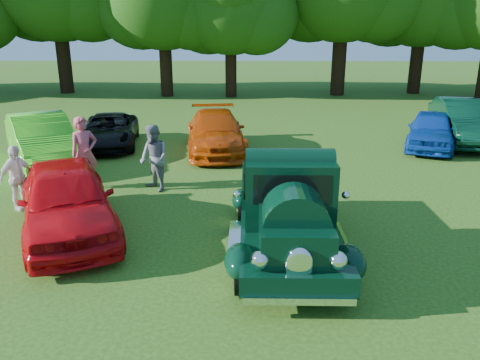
{
  "coord_description": "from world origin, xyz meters",
  "views": [
    {
      "loc": [
        0.82,
        -7.62,
        4.12
      ],
      "look_at": [
        0.66,
        1.77,
        1.1
      ],
      "focal_mm": 35.0,
      "sensor_mm": 36.0,
      "label": 1
    }
  ],
  "objects_px": {
    "back_car_orange": "(216,132)",
    "spectator_white": "(17,178)",
    "back_car_blue": "(431,130)",
    "spectator_grey": "(154,158)",
    "hero_pickup": "(287,210)",
    "spectator_pink": "(85,153)",
    "back_car_lime": "(42,140)",
    "back_car_green": "(464,121)",
    "back_car_black": "(109,131)",
    "red_convertible": "(67,199)"
  },
  "relations": [
    {
      "from": "back_car_orange",
      "to": "spectator_white",
      "type": "height_order",
      "value": "spectator_white"
    },
    {
      "from": "back_car_orange",
      "to": "back_car_blue",
      "type": "height_order",
      "value": "back_car_orange"
    },
    {
      "from": "spectator_white",
      "to": "spectator_grey",
      "type": "bearing_deg",
      "value": -38.47
    },
    {
      "from": "back_car_blue",
      "to": "hero_pickup",
      "type": "bearing_deg",
      "value": -103.18
    },
    {
      "from": "spectator_pink",
      "to": "spectator_white",
      "type": "distance_m",
      "value": 1.94
    },
    {
      "from": "back_car_lime",
      "to": "spectator_grey",
      "type": "bearing_deg",
      "value": -64.66
    },
    {
      "from": "hero_pickup",
      "to": "back_car_green",
      "type": "height_order",
      "value": "hero_pickup"
    },
    {
      "from": "back_car_orange",
      "to": "spectator_pink",
      "type": "height_order",
      "value": "spectator_pink"
    },
    {
      "from": "back_car_blue",
      "to": "spectator_white",
      "type": "height_order",
      "value": "spectator_white"
    },
    {
      "from": "hero_pickup",
      "to": "spectator_white",
      "type": "bearing_deg",
      "value": 161.69
    },
    {
      "from": "back_car_black",
      "to": "back_car_orange",
      "type": "xyz_separation_m",
      "value": [
        3.98,
        -0.63,
        0.11
      ]
    },
    {
      "from": "back_car_black",
      "to": "spectator_white",
      "type": "relative_size",
      "value": 2.69
    },
    {
      "from": "back_car_black",
      "to": "back_car_green",
      "type": "relative_size",
      "value": 0.85
    },
    {
      "from": "back_car_lime",
      "to": "back_car_black",
      "type": "height_order",
      "value": "back_car_lime"
    },
    {
      "from": "hero_pickup",
      "to": "spectator_grey",
      "type": "height_order",
      "value": "hero_pickup"
    },
    {
      "from": "red_convertible",
      "to": "back_car_black",
      "type": "height_order",
      "value": "red_convertible"
    },
    {
      "from": "back_car_lime",
      "to": "spectator_white",
      "type": "distance_m",
      "value": 4.21
    },
    {
      "from": "spectator_pink",
      "to": "hero_pickup",
      "type": "bearing_deg",
      "value": -72.6
    },
    {
      "from": "back_car_green",
      "to": "spectator_pink",
      "type": "height_order",
      "value": "spectator_pink"
    },
    {
      "from": "spectator_white",
      "to": "back_car_black",
      "type": "bearing_deg",
      "value": 22.51
    },
    {
      "from": "hero_pickup",
      "to": "red_convertible",
      "type": "xyz_separation_m",
      "value": [
        -4.53,
        0.69,
        -0.07
      ]
    },
    {
      "from": "hero_pickup",
      "to": "back_car_orange",
      "type": "distance_m",
      "value": 8.05
    },
    {
      "from": "back_car_black",
      "to": "back_car_orange",
      "type": "distance_m",
      "value": 4.03
    },
    {
      "from": "back_car_green",
      "to": "spectator_pink",
      "type": "distance_m",
      "value": 13.78
    },
    {
      "from": "back_car_black",
      "to": "spectator_pink",
      "type": "distance_m",
      "value": 4.88
    },
    {
      "from": "hero_pickup",
      "to": "spectator_grey",
      "type": "relative_size",
      "value": 2.75
    },
    {
      "from": "spectator_pink",
      "to": "back_car_blue",
      "type": "bearing_deg",
      "value": -13.91
    },
    {
      "from": "red_convertible",
      "to": "back_car_orange",
      "type": "xyz_separation_m",
      "value": [
        2.63,
        7.13,
        -0.06
      ]
    },
    {
      "from": "spectator_grey",
      "to": "back_car_lime",
      "type": "bearing_deg",
      "value": -164.48
    },
    {
      "from": "back_car_lime",
      "to": "spectator_pink",
      "type": "bearing_deg",
      "value": -80.19
    },
    {
      "from": "back_car_lime",
      "to": "spectator_pink",
      "type": "height_order",
      "value": "spectator_pink"
    },
    {
      "from": "hero_pickup",
      "to": "back_car_black",
      "type": "bearing_deg",
      "value": 124.83
    },
    {
      "from": "spectator_grey",
      "to": "red_convertible",
      "type": "bearing_deg",
      "value": -66.7
    },
    {
      "from": "red_convertible",
      "to": "spectator_grey",
      "type": "height_order",
      "value": "spectator_grey"
    },
    {
      "from": "spectator_pink",
      "to": "back_car_black",
      "type": "bearing_deg",
      "value": 61.73
    },
    {
      "from": "hero_pickup",
      "to": "back_car_blue",
      "type": "distance_m",
      "value": 10.23
    },
    {
      "from": "back_car_green",
      "to": "spectator_grey",
      "type": "distance_m",
      "value": 12.15
    },
    {
      "from": "red_convertible",
      "to": "spectator_pink",
      "type": "height_order",
      "value": "spectator_pink"
    },
    {
      "from": "back_car_orange",
      "to": "spectator_white",
      "type": "bearing_deg",
      "value": -133.51
    },
    {
      "from": "hero_pickup",
      "to": "spectator_grey",
      "type": "bearing_deg",
      "value": 132.74
    },
    {
      "from": "hero_pickup",
      "to": "red_convertible",
      "type": "bearing_deg",
      "value": 171.31
    },
    {
      "from": "back_car_green",
      "to": "spectator_white",
      "type": "bearing_deg",
      "value": -143.33
    },
    {
      "from": "spectator_pink",
      "to": "spectator_grey",
      "type": "relative_size",
      "value": 1.11
    },
    {
      "from": "spectator_white",
      "to": "red_convertible",
      "type": "bearing_deg",
      "value": -103.21
    },
    {
      "from": "back_car_green",
      "to": "back_car_blue",
      "type": "bearing_deg",
      "value": -141.23
    },
    {
      "from": "back_car_green",
      "to": "back_car_lime",
      "type": "bearing_deg",
      "value": -159.09
    },
    {
      "from": "spectator_white",
      "to": "back_car_orange",
      "type": "bearing_deg",
      "value": -11.27
    },
    {
      "from": "back_car_lime",
      "to": "back_car_green",
      "type": "distance_m",
      "value": 15.14
    },
    {
      "from": "red_convertible",
      "to": "spectator_pink",
      "type": "relative_size",
      "value": 2.27
    },
    {
      "from": "back_car_lime",
      "to": "spectator_white",
      "type": "relative_size",
      "value": 3.02
    }
  ]
}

